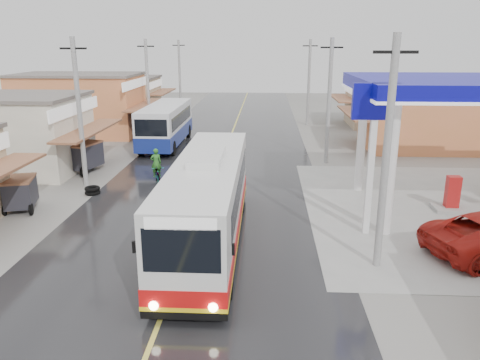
% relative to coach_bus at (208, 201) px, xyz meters
% --- Properties ---
extents(ground, '(120.00, 120.00, 0.00)m').
position_rel_coach_bus_xyz_m(ground, '(-0.77, -1.63, -1.77)').
color(ground, slate).
rests_on(ground, ground).
extents(road, '(12.00, 90.00, 0.02)m').
position_rel_coach_bus_xyz_m(road, '(-0.77, 13.37, -1.76)').
color(road, black).
rests_on(road, ground).
extents(centre_line, '(0.15, 90.00, 0.01)m').
position_rel_coach_bus_xyz_m(centre_line, '(-0.77, 13.37, -1.75)').
color(centre_line, '#D8CC4C').
rests_on(centre_line, road).
extents(shopfronts_left, '(11.00, 44.00, 5.20)m').
position_rel_coach_bus_xyz_m(shopfronts_left, '(-13.77, 16.37, -1.77)').
color(shopfronts_left, tan).
rests_on(shopfronts_left, ground).
extents(shopfronts_right, '(11.00, 44.00, 4.80)m').
position_rel_coach_bus_xyz_m(shopfronts_right, '(14.23, 10.37, -1.77)').
color(shopfronts_right, beige).
rests_on(shopfronts_right, ground).
extents(utility_poles_left, '(1.60, 50.00, 8.00)m').
position_rel_coach_bus_xyz_m(utility_poles_left, '(-7.77, 14.37, -1.77)').
color(utility_poles_left, gray).
rests_on(utility_poles_left, ground).
extents(utility_poles_right, '(1.60, 36.00, 8.00)m').
position_rel_coach_bus_xyz_m(utility_poles_right, '(6.23, 13.37, -1.77)').
color(utility_poles_right, gray).
rests_on(utility_poles_right, ground).
extents(coach_bus, '(2.80, 11.78, 3.67)m').
position_rel_coach_bus_xyz_m(coach_bus, '(0.00, 0.00, 0.00)').
color(coach_bus, silver).
rests_on(coach_bus, road).
extents(second_bus, '(2.60, 9.43, 3.13)m').
position_rel_coach_bus_xyz_m(second_bus, '(-5.46, 18.13, -0.09)').
color(second_bus, silver).
rests_on(second_bus, road).
extents(cyclist, '(1.22, 2.00, 2.03)m').
position_rel_coach_bus_xyz_m(cyclist, '(-3.92, 8.20, -1.10)').
color(cyclist, black).
rests_on(cyclist, ground).
extents(tricycle_near, '(1.85, 2.18, 1.58)m').
position_rel_coach_bus_xyz_m(tricycle_near, '(-9.37, 3.34, -0.87)').
color(tricycle_near, '#26262D').
rests_on(tricycle_near, ground).
extents(tricycle_far, '(2.10, 2.69, 1.82)m').
position_rel_coach_bus_xyz_m(tricycle_far, '(-8.95, 10.29, -0.73)').
color(tricycle_far, '#26262D').
rests_on(tricycle_far, ground).
extents(tyre_stack, '(0.80, 0.80, 0.41)m').
position_rel_coach_bus_xyz_m(tyre_stack, '(-6.88, 5.91, -1.57)').
color(tyre_stack, black).
rests_on(tyre_stack, ground).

